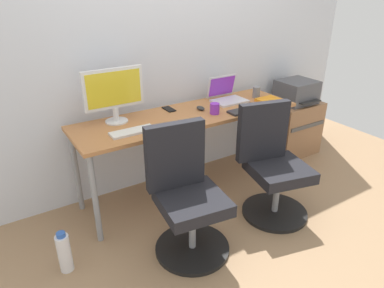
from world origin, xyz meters
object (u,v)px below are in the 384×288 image
at_px(printer, 296,92).
at_px(desktop_monitor, 114,92).
at_px(open_laptop, 226,95).
at_px(water_bottle_on_floor, 64,252).
at_px(side_cabinet, 292,128).
at_px(office_chair_right, 273,167).
at_px(office_chair_left, 187,197).
at_px(coffee_mug, 215,109).

bearing_deg(printer, desktop_monitor, 177.96).
bearing_deg(open_laptop, water_bottle_on_floor, -162.85).
bearing_deg(side_cabinet, office_chair_right, -144.43).
bearing_deg(printer, water_bottle_on_floor, -169.51).
bearing_deg(open_laptop, desktop_monitor, 178.56).
relative_size(desktop_monitor, open_laptop, 1.55).
relative_size(office_chair_left, water_bottle_on_floor, 3.03).
height_order(office_chair_left, office_chair_right, same).
xyz_separation_m(office_chair_left, coffee_mug, (0.60, 0.52, 0.38)).
height_order(office_chair_left, open_laptop, open_laptop).
relative_size(office_chair_left, open_laptop, 3.03).
distance_m(office_chair_left, printer, 1.98).
height_order(open_laptop, coffee_mug, open_laptop).
xyz_separation_m(office_chair_right, side_cabinet, (1.01, 0.72, -0.13)).
distance_m(side_cabinet, open_laptop, 1.05).
relative_size(office_chair_right, side_cabinet, 1.60).
height_order(office_chair_left, desktop_monitor, desktop_monitor).
relative_size(water_bottle_on_floor, desktop_monitor, 0.65).
xyz_separation_m(water_bottle_on_floor, coffee_mug, (1.42, 0.29, 0.66)).
bearing_deg(coffee_mug, printer, 9.06).
bearing_deg(office_chair_right, office_chair_left, 179.92).
distance_m(desktop_monitor, coffee_mug, 0.84).
bearing_deg(side_cabinet, desktop_monitor, 177.98).
relative_size(office_chair_right, water_bottle_on_floor, 3.03).
xyz_separation_m(side_cabinet, desktop_monitor, (-1.99, 0.07, 0.71)).
xyz_separation_m(printer, desktop_monitor, (-1.99, 0.07, 0.30)).
bearing_deg(office_chair_left, coffee_mug, 40.96).
bearing_deg(office_chair_right, coffee_mug, 111.77).
xyz_separation_m(office_chair_left, water_bottle_on_floor, (-0.82, 0.23, -0.28)).
relative_size(office_chair_right, printer, 2.35).
xyz_separation_m(desktop_monitor, coffee_mug, (0.77, -0.27, -0.20)).
bearing_deg(side_cabinet, water_bottle_on_floor, -169.49).
xyz_separation_m(side_cabinet, coffee_mug, (-1.22, -0.19, 0.51)).
distance_m(printer, open_laptop, 0.92).
height_order(office_chair_right, open_laptop, open_laptop).
height_order(side_cabinet, desktop_monitor, desktop_monitor).
bearing_deg(printer, side_cabinet, 90.00).
height_order(office_chair_right, side_cabinet, office_chair_right).
relative_size(office_chair_left, side_cabinet, 1.60).
height_order(office_chair_right, coffee_mug, office_chair_right).
bearing_deg(desktop_monitor, coffee_mug, -18.88).
height_order(side_cabinet, water_bottle_on_floor, side_cabinet).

